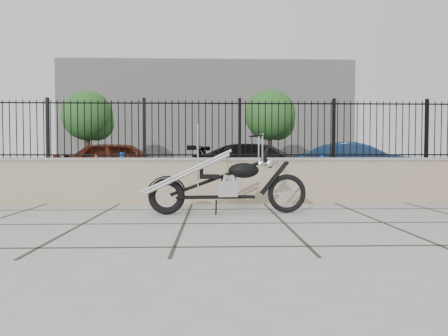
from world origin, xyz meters
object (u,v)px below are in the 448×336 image
car_red (123,163)px  car_blue (359,163)px  chopper_motorcycle (224,169)px  car_black (263,165)px

car_red → car_blue: bearing=-93.4°
chopper_motorcycle → car_black: chopper_motorcycle is taller
chopper_motorcycle → car_red: chopper_motorcycle is taller
car_black → car_blue: size_ratio=1.09×
chopper_motorcycle → car_blue: chopper_motorcycle is taller
car_red → car_black: 4.63m
chopper_motorcycle → car_black: size_ratio=0.55×
car_red → car_black: size_ratio=0.91×
chopper_motorcycle → car_black: (1.45, 6.11, -0.10)m
chopper_motorcycle → car_red: size_ratio=0.61×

